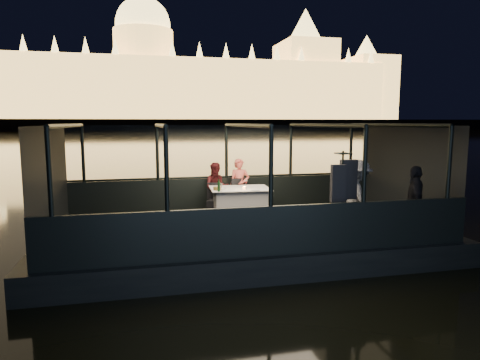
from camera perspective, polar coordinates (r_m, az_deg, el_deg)
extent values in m
plane|color=black|center=(89.17, -11.66, 5.68)|extent=(500.00, 500.00, 0.00)
cube|color=black|center=(9.78, 0.53, -9.34)|extent=(8.60, 4.40, 1.00)
cube|color=black|center=(9.65, 0.54, -6.62)|extent=(8.00, 4.00, 0.04)
cube|color=black|center=(11.47, -1.80, -1.93)|extent=(8.00, 0.08, 0.90)
cube|color=black|center=(7.67, 4.07, -6.79)|extent=(8.00, 0.08, 0.90)
cube|color=#423D33|center=(219.11, -12.54, 7.01)|extent=(400.00, 140.00, 6.00)
cube|color=silver|center=(10.58, -0.02, -3.10)|extent=(1.52, 1.15, 0.77)
cube|color=black|center=(10.90, -3.28, -2.45)|extent=(0.51, 0.51, 0.82)
cube|color=black|center=(11.02, 0.03, -2.32)|extent=(0.54, 0.54, 0.91)
imported|color=#E76454|center=(11.25, -0.07, -0.57)|extent=(0.56, 0.42, 1.42)
imported|color=#451315|center=(11.13, -3.14, -0.67)|extent=(0.71, 0.60, 1.33)
imported|color=silver|center=(9.26, 15.42, -2.01)|extent=(0.66, 1.08, 1.60)
imported|color=black|center=(9.37, 22.26, -2.20)|extent=(0.75, 0.96, 1.51)
cylinder|color=#143918|center=(9.97, -2.84, -0.69)|extent=(0.06, 0.06, 0.29)
cylinder|color=olive|center=(10.20, -3.06, -1.13)|extent=(0.22, 0.22, 0.08)
cylinder|color=#FF863F|center=(10.25, 0.55, -1.07)|extent=(0.05, 0.05, 0.07)
cylinder|color=silver|center=(10.18, 2.01, -1.32)|extent=(0.27, 0.27, 0.02)
cylinder|color=silver|center=(10.38, -2.53, -1.14)|extent=(0.30, 0.30, 0.02)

